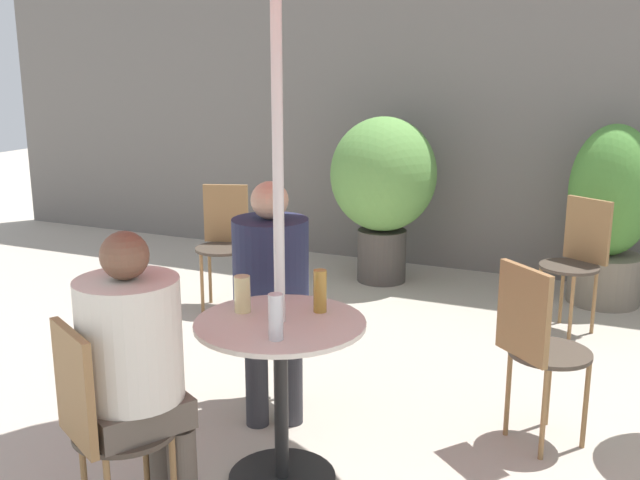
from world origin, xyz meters
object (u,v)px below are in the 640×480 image
Objects in this scene: seated_person_0 at (271,280)px; potted_plant_1 at (610,210)px; cafe_table_near at (281,368)px; bistro_chair_2 at (578,252)px; bistro_chair_3 at (536,339)px; bistro_chair_1 at (100,417)px; seated_person_1 at (136,362)px; potted_plant_0 at (383,182)px; bistro_chair_5 at (224,234)px; beer_glass_2 at (320,291)px; beer_glass_1 at (276,317)px; beer_glass_0 at (242,294)px; bistro_chair_0 at (270,304)px.

potted_plant_1 is (1.41, 2.54, -0.01)m from seated_person_0.
cafe_table_near is 2.57m from bistro_chair_2.
potted_plant_1 reaches higher than bistro_chair_3.
potted_plant_1 is (1.46, 3.74, 0.16)m from bistro_chair_1.
bistro_chair_3 is (0.92, 0.72, 0.02)m from cafe_table_near.
potted_plant_0 is (-0.28, 3.47, 0.10)m from seated_person_1.
potted_plant_1 is at bearing -81.98° from seated_person_1.
cafe_table_near is 0.82× the size of bistro_chair_3.
bistro_chair_5 is (-1.41, 1.89, 0.02)m from cafe_table_near.
bistro_chair_3 is 1.03m from beer_glass_2.
seated_person_1 is (-0.30, -0.55, 0.19)m from cafe_table_near.
bistro_chair_5 is 1.35m from potted_plant_0.
beer_glass_2 is (0.02, 0.36, 0.00)m from beer_glass_1.
beer_glass_2 reaches higher than beer_glass_1.
cafe_table_near is at bearing -78.73° from potted_plant_0.
seated_person_1 reaches higher than beer_glass_0.
seated_person_1 is (-1.25, -2.94, 0.17)m from bistro_chair_2.
bistro_chair_2 is 0.74× the size of seated_person_0.
bistro_chair_5 is (-1.02, 1.23, 0.00)m from bistro_chair_0.
bistro_chair_1 is 2.77m from bistro_chair_5.
beer_glass_1 is at bearing -79.50° from bistro_chair_2.
bistro_chair_5 is 2.68m from seated_person_1.
potted_plant_0 is (-0.66, 3.11, -0.00)m from beer_glass_1.
beer_glass_2 is (0.10, 0.17, 0.30)m from cafe_table_near.
cafe_table_near is 0.82× the size of bistro_chair_1.
cafe_table_near is 2.36m from bistro_chair_5.
beer_glass_2 is (0.47, 0.84, 0.28)m from bistro_chair_1.
bistro_chair_2 is 4.82× the size of beer_glass_1.
beer_glass_2 is (0.40, 0.72, 0.11)m from seated_person_1.
seated_person_1 reaches higher than cafe_table_near.
bistro_chair_1 is 3.62m from potted_plant_0.
beer_glass_1 reaches higher than cafe_table_near.
bistro_chair_3 is 2.68m from potted_plant_0.
potted_plant_0 is (-0.26, 2.39, 0.10)m from seated_person_0.
beer_glass_1 is (0.45, 0.49, 0.28)m from bistro_chair_1.
bistro_chair_5 is at bearing -36.54° from seated_person_1.
bistro_chair_1 is 4.02m from potted_plant_1.
beer_glass_1 is (-0.85, -0.91, 0.28)m from bistro_chair_3.
bistro_chair_1 is at bearing -103.89° from beer_glass_0.
potted_plant_1 reaches higher than seated_person_1.
bistro_chair_1 is at bearing -87.24° from bistro_chair_5.
bistro_chair_0 is 0.66× the size of potted_plant_0.
seated_person_0 reaches higher than seated_person_1.
potted_plant_0 is at bearing -56.37° from seated_person_1.
bistro_chair_0 is 1.33m from bistro_chair_1.
beer_glass_1 is 0.36m from beer_glass_2.
beer_glass_2 is at bearing -75.33° from bistro_chair_0.
bistro_chair_0 is 1.32m from bistro_chair_3.
seated_person_1 reaches higher than bistro_chair_0.
seated_person_0 reaches higher than bistro_chair_3.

